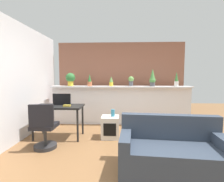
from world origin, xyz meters
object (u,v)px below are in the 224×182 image
object	(u,v)px
potted_plant_0	(70,78)
vase_on_shelf	(113,113)
potted_plant_1	(90,81)
couch	(172,152)
book_on_desk	(67,106)
side_cube_shelf	(110,127)
desk	(59,109)
potted_plant_5	(176,80)
potted_plant_3	(131,81)
potted_plant_2	(111,81)
office_chair	(44,130)
tv_monitor	(62,99)
potted_plant_4	(152,78)

from	to	relation	value
potted_plant_0	vase_on_shelf	xyz separation A→B (m)	(1.29, -1.09, -0.78)
potted_plant_1	couch	distance (m)	3.07
book_on_desk	couch	distance (m)	2.35
potted_plant_0	book_on_desk	distance (m)	1.39
side_cube_shelf	couch	bearing A→B (deg)	-52.35
potted_plant_1	desk	size ratio (longest dim) A/B	0.32
potted_plant_1	book_on_desk	size ratio (longest dim) A/B	2.33
potted_plant_5	desk	distance (m)	3.27
potted_plant_0	desk	size ratio (longest dim) A/B	0.35
potted_plant_3	book_on_desk	bearing A→B (deg)	-140.08
potted_plant_3	potted_plant_5	bearing A→B (deg)	-3.06
potted_plant_2	potted_plant_0	bearing A→B (deg)	179.32
potted_plant_3	vase_on_shelf	xyz separation A→B (m)	(-0.49, -1.12, -0.71)
potted_plant_0	side_cube_shelf	distance (m)	1.99
side_cube_shelf	couch	world-z (taller)	couch
couch	office_chair	bearing A→B (deg)	164.43
potted_plant_3	tv_monitor	size ratio (longest dim) A/B	0.68
potted_plant_5	side_cube_shelf	world-z (taller)	potted_plant_5
potted_plant_0	desk	xyz separation A→B (m)	(0.04, -1.13, -0.69)
potted_plant_1	side_cube_shelf	xyz separation A→B (m)	(0.66, -1.06, -1.04)
desk	couch	world-z (taller)	couch
potted_plant_4	couch	world-z (taller)	potted_plant_4
potted_plant_2	tv_monitor	bearing A→B (deg)	-136.77
tv_monitor	couch	world-z (taller)	tv_monitor
potted_plant_1	couch	bearing A→B (deg)	-54.86
office_chair	vase_on_shelf	world-z (taller)	office_chair
potted_plant_5	book_on_desk	distance (m)	3.08
potted_plant_0	desk	distance (m)	1.33
potted_plant_3	potted_plant_5	size ratio (longest dim) A/B	0.68
potted_plant_2	desk	bearing A→B (deg)	-135.98
potted_plant_5	tv_monitor	distance (m)	3.16
tv_monitor	vase_on_shelf	size ratio (longest dim) A/B	2.58
potted_plant_3	potted_plant_4	xyz separation A→B (m)	(0.60, -0.07, 0.07)
potted_plant_4	office_chair	bearing A→B (deg)	-144.12
potted_plant_2	potted_plant_5	size ratio (longest dim) A/B	0.68
book_on_desk	potted_plant_2	bearing A→B (deg)	52.62
potted_plant_5	tv_monitor	bearing A→B (deg)	-161.09
desk	potted_plant_2	bearing A→B (deg)	44.02
potted_plant_4	side_cube_shelf	xyz separation A→B (m)	(-1.15, -1.05, -1.12)
book_on_desk	potted_plant_3	bearing A→B (deg)	39.92
potted_plant_0	desk	bearing A→B (deg)	-87.87
book_on_desk	desk	bearing A→B (deg)	156.89
book_on_desk	vase_on_shelf	bearing A→B (deg)	8.09
potted_plant_3	potted_plant_4	world-z (taller)	potted_plant_4
tv_monitor	side_cube_shelf	size ratio (longest dim) A/B	0.83
potted_plant_5	side_cube_shelf	xyz separation A→B (m)	(-1.82, -1.06, -1.08)
tv_monitor	book_on_desk	size ratio (longest dim) A/B	2.75
potted_plant_0	office_chair	size ratio (longest dim) A/B	0.42
vase_on_shelf	office_chair	bearing A→B (deg)	-152.07
potted_plant_5	couch	bearing A→B (deg)	-108.94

